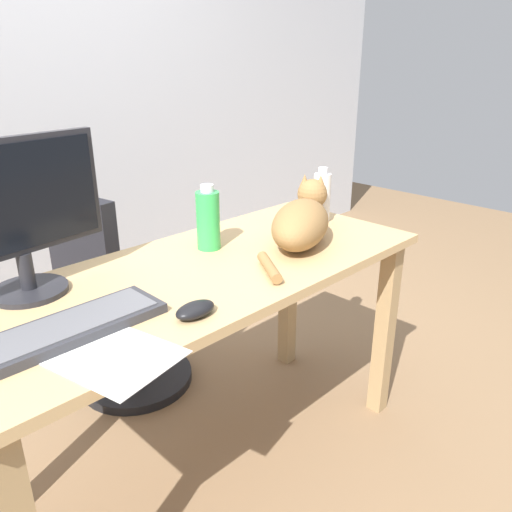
{
  "coord_description": "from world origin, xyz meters",
  "views": [
    {
      "loc": [
        -0.87,
        -1.1,
        1.35
      ],
      "look_at": [
        0.08,
        -0.15,
        0.82
      ],
      "focal_mm": 35.28,
      "sensor_mm": 36.0,
      "label": 1
    }
  ],
  "objects_px": {
    "computer_mouse": "(195,310)",
    "spray_bottle": "(208,219)",
    "office_chair": "(120,310)",
    "cat": "(302,220)",
    "monitor": "(16,213)",
    "keyboard": "(70,328)",
    "water_bottle": "(322,197)"
  },
  "relations": [
    {
      "from": "water_bottle",
      "to": "spray_bottle",
      "type": "xyz_separation_m",
      "value": [
        -0.5,
        0.08,
        0.0
      ]
    },
    {
      "from": "keyboard",
      "to": "spray_bottle",
      "type": "height_order",
      "value": "spray_bottle"
    },
    {
      "from": "office_chair",
      "to": "spray_bottle",
      "type": "height_order",
      "value": "spray_bottle"
    },
    {
      "from": "office_chair",
      "to": "spray_bottle",
      "type": "distance_m",
      "value": 0.69
    },
    {
      "from": "office_chair",
      "to": "cat",
      "type": "bearing_deg",
      "value": -62.87
    },
    {
      "from": "keyboard",
      "to": "water_bottle",
      "type": "relative_size",
      "value": 2.1
    },
    {
      "from": "office_chair",
      "to": "cat",
      "type": "xyz_separation_m",
      "value": [
        0.34,
        -0.67,
        0.46
      ]
    },
    {
      "from": "spray_bottle",
      "to": "office_chair",
      "type": "bearing_deg",
      "value": 100.3
    },
    {
      "from": "keyboard",
      "to": "water_bottle",
      "type": "distance_m",
      "value": 1.09
    },
    {
      "from": "computer_mouse",
      "to": "water_bottle",
      "type": "xyz_separation_m",
      "value": [
        0.83,
        0.26,
        0.08
      ]
    },
    {
      "from": "monitor",
      "to": "spray_bottle",
      "type": "distance_m",
      "value": 0.58
    },
    {
      "from": "office_chair",
      "to": "keyboard",
      "type": "distance_m",
      "value": 0.93
    },
    {
      "from": "computer_mouse",
      "to": "office_chair",
      "type": "bearing_deg",
      "value": 73.53
    },
    {
      "from": "office_chair",
      "to": "cat",
      "type": "distance_m",
      "value": 0.88
    },
    {
      "from": "computer_mouse",
      "to": "spray_bottle",
      "type": "bearing_deg",
      "value": 45.72
    },
    {
      "from": "monitor",
      "to": "keyboard",
      "type": "height_order",
      "value": "monitor"
    },
    {
      "from": "water_bottle",
      "to": "monitor",
      "type": "bearing_deg",
      "value": 171.38
    },
    {
      "from": "keyboard",
      "to": "spray_bottle",
      "type": "distance_m",
      "value": 0.62
    },
    {
      "from": "computer_mouse",
      "to": "water_bottle",
      "type": "height_order",
      "value": "water_bottle"
    },
    {
      "from": "office_chair",
      "to": "water_bottle",
      "type": "distance_m",
      "value": 0.94
    },
    {
      "from": "keyboard",
      "to": "water_bottle",
      "type": "height_order",
      "value": "water_bottle"
    },
    {
      "from": "monitor",
      "to": "spray_bottle",
      "type": "bearing_deg",
      "value": -8.06
    },
    {
      "from": "cat",
      "to": "computer_mouse",
      "type": "relative_size",
      "value": 5.0
    },
    {
      "from": "office_chair",
      "to": "spray_bottle",
      "type": "xyz_separation_m",
      "value": [
        0.09,
        -0.48,
        0.48
      ]
    },
    {
      "from": "office_chair",
      "to": "keyboard",
      "type": "xyz_separation_m",
      "value": [
        -0.5,
        -0.68,
        0.39
      ]
    },
    {
      "from": "monitor",
      "to": "keyboard",
      "type": "distance_m",
      "value": 0.35
    },
    {
      "from": "cat",
      "to": "computer_mouse",
      "type": "height_order",
      "value": "cat"
    },
    {
      "from": "monitor",
      "to": "computer_mouse",
      "type": "distance_m",
      "value": 0.52
    },
    {
      "from": "keyboard",
      "to": "cat",
      "type": "bearing_deg",
      "value": 0.87
    },
    {
      "from": "office_chair",
      "to": "water_bottle",
      "type": "relative_size",
      "value": 4.27
    },
    {
      "from": "cat",
      "to": "monitor",
      "type": "bearing_deg",
      "value": 162.05
    },
    {
      "from": "keyboard",
      "to": "spray_bottle",
      "type": "bearing_deg",
      "value": 18.68
    }
  ]
}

